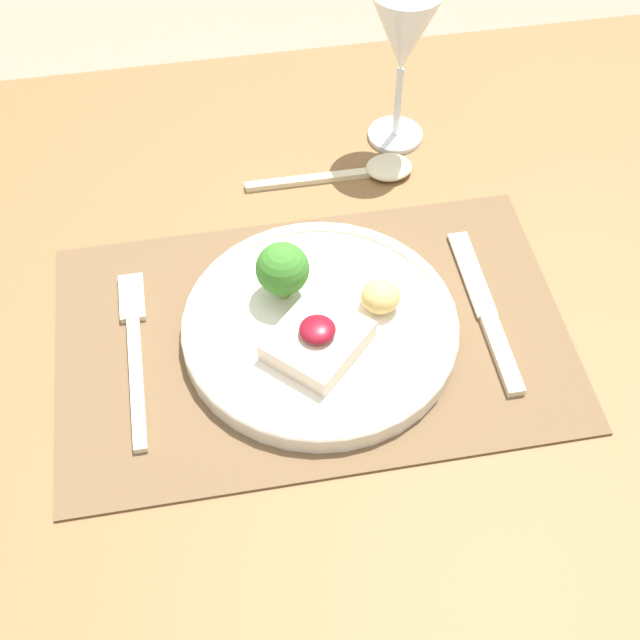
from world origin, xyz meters
name	(u,v)px	position (x,y,z in m)	size (l,w,h in m)	color
ground_plane	(316,620)	(0.00, 0.00, 0.00)	(8.00, 8.00, 0.00)	gray
dining_table	(313,393)	(0.00, 0.00, 0.66)	(1.39, 0.90, 0.75)	brown
placemat	(313,336)	(0.00, 0.00, 0.75)	(0.48, 0.30, 0.00)	brown
dinner_plate	(319,323)	(0.01, 0.00, 0.77)	(0.26, 0.26, 0.08)	silver
fork	(135,344)	(-0.17, 0.02, 0.76)	(0.02, 0.20, 0.01)	beige
knife	(489,320)	(0.17, -0.01, 0.76)	(0.02, 0.20, 0.01)	beige
spoon	(371,170)	(0.10, 0.21, 0.76)	(0.18, 0.04, 0.02)	beige
wine_glass_near	(403,36)	(0.14, 0.27, 0.88)	(0.08, 0.08, 0.19)	white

